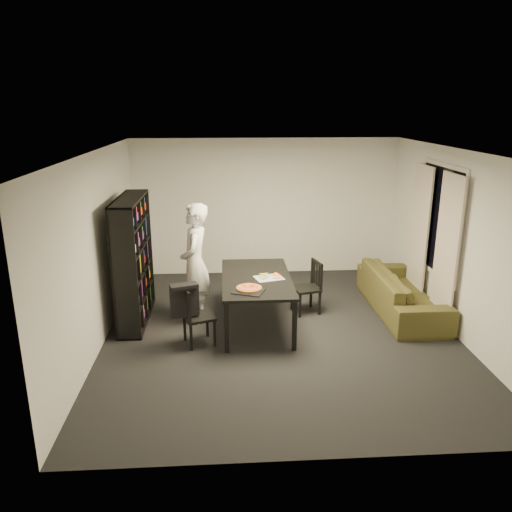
{
  "coord_description": "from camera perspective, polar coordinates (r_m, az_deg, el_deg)",
  "views": [
    {
      "loc": [
        -0.79,
        -6.61,
        3.18
      ],
      "look_at": [
        -0.33,
        0.39,
        1.05
      ],
      "focal_mm": 35.0,
      "sensor_mm": 36.0,
      "label": 1
    }
  ],
  "objects": [
    {
      "name": "chair_right",
      "position": [
        7.93,
        6.28,
        -3.11
      ],
      "size": [
        0.48,
        0.48,
        0.84
      ],
      "rotation": [
        0.0,
        0.0,
        -1.32
      ],
      "color": "black",
      "rests_on": "room"
    },
    {
      "name": "room",
      "position": [
        6.92,
        2.94,
        1.1
      ],
      "size": [
        5.01,
        5.51,
        2.61
      ],
      "color": "black",
      "rests_on": "ground"
    },
    {
      "name": "curtain_right",
      "position": [
        8.61,
        18.13,
        2.4
      ],
      "size": [
        0.03,
        0.7,
        2.25
      ],
      "primitive_type": "cube",
      "color": "beige",
      "rests_on": "room"
    },
    {
      "name": "pepperoni_pizza",
      "position": [
        6.83,
        -0.8,
        -3.68
      ],
      "size": [
        0.35,
        0.35,
        0.03
      ],
      "rotation": [
        0.0,
        0.0,
        -0.16
      ],
      "color": "#9F632E",
      "rests_on": "dining_table"
    },
    {
      "name": "window_frame",
      "position": [
        8.1,
        20.21,
        3.86
      ],
      "size": [
        0.03,
        1.52,
        1.72
      ],
      "primitive_type": "cube",
      "color": "white",
      "rests_on": "room"
    },
    {
      "name": "pizza_slices",
      "position": [
        7.34,
        1.61,
        -2.29
      ],
      "size": [
        0.37,
        0.31,
        0.01
      ],
      "primitive_type": null,
      "rotation": [
        0.0,
        0.0,
        -0.0
      ],
      "color": "gold",
      "rests_on": "dining_table"
    },
    {
      "name": "kitchen_towel",
      "position": [
        7.29,
        1.48,
        -2.52
      ],
      "size": [
        0.47,
        0.4,
        0.01
      ],
      "primitive_type": "cube",
      "rotation": [
        0.0,
        0.0,
        0.28
      ],
      "color": "silver",
      "rests_on": "dining_table"
    },
    {
      "name": "window_pane",
      "position": [
        8.1,
        20.24,
        3.86
      ],
      "size": [
        0.02,
        1.4,
        1.6
      ],
      "primitive_type": "cube",
      "color": "black",
      "rests_on": "room"
    },
    {
      "name": "baking_tray",
      "position": [
        6.78,
        -0.87,
        -4.04
      ],
      "size": [
        0.49,
        0.44,
        0.01
      ],
      "primitive_type": "cube",
      "rotation": [
        0.0,
        0.0,
        -0.37
      ],
      "color": "black",
      "rests_on": "dining_table"
    },
    {
      "name": "sofa",
      "position": [
        8.31,
        16.32,
        -3.94
      ],
      "size": [
        0.87,
        2.21,
        0.65
      ],
      "primitive_type": "imported",
      "rotation": [
        0.0,
        0.0,
        1.57
      ],
      "color": "#3D3B18",
      "rests_on": "room"
    },
    {
      "name": "bookshelf",
      "position": [
        7.67,
        -13.84,
        -0.52
      ],
      "size": [
        0.35,
        1.5,
        1.9
      ],
      "primitive_type": "cube",
      "color": "black",
      "rests_on": "room"
    },
    {
      "name": "chair_left",
      "position": [
        6.88,
        -7.19,
        -6.42
      ],
      "size": [
        0.49,
        0.49,
        0.83
      ],
      "rotation": [
        0.0,
        0.0,
        1.91
      ],
      "color": "black",
      "rests_on": "room"
    },
    {
      "name": "dining_table",
      "position": [
        7.35,
        0.05,
        -2.93
      ],
      "size": [
        1.01,
        1.81,
        0.75
      ],
      "color": "black",
      "rests_on": "room"
    },
    {
      "name": "curtain_left",
      "position": [
        7.69,
        20.92,
        0.43
      ],
      "size": [
        0.03,
        0.7,
        2.25
      ],
      "primitive_type": "cube",
      "color": "beige",
      "rests_on": "room"
    },
    {
      "name": "draped_jacket",
      "position": [
        6.77,
        -8.18,
        -4.9
      ],
      "size": [
        0.4,
        0.27,
        0.46
      ],
      "rotation": [
        0.0,
        0.0,
        1.91
      ],
      "color": "black",
      "rests_on": "chair_left"
    },
    {
      "name": "person",
      "position": [
        7.51,
        -6.98,
        -0.85
      ],
      "size": [
        0.46,
        0.68,
        1.82
      ],
      "primitive_type": "imported",
      "rotation": [
        0.0,
        0.0,
        -1.62
      ],
      "color": "white",
      "rests_on": "room"
    }
  ]
}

